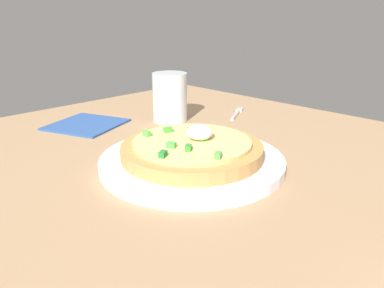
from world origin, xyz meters
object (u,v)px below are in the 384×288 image
object	(u,v)px
plate	(192,161)
cup_far	(170,98)
napkin	(86,124)
pizza	(192,148)
fork	(237,113)

from	to	relation	value
plate	cup_far	world-z (taller)	cup_far
plate	napkin	bearing A→B (deg)	-179.34
plate	pizza	xyz separation A→B (cm)	(0.01, 0.03, 2.04)
plate	cup_far	distance (cm)	25.61
cup_far	fork	bearing A→B (deg)	65.26
pizza	napkin	distance (cm)	30.38
pizza	cup_far	distance (cm)	25.34
plate	fork	world-z (taller)	plate
cup_far	pizza	bearing A→B (deg)	-34.52
cup_far	fork	world-z (taller)	cup_far
plate	fork	xyz separation A→B (cm)	(-14.05, 28.98, -0.49)
cup_far	napkin	xyz separation A→B (cm)	(-9.46, -14.69, -4.70)
plate	cup_far	xyz separation A→B (cm)	(-20.80, 14.34, 4.17)
cup_far	plate	bearing A→B (deg)	-34.59
plate	cup_far	size ratio (longest dim) A/B	2.74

